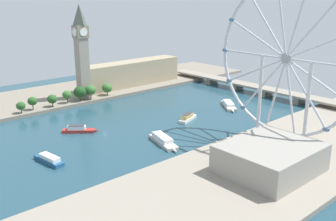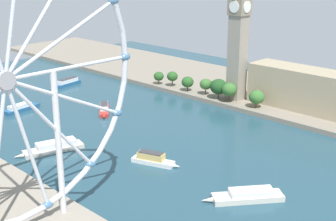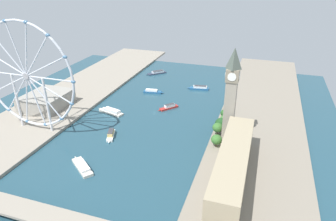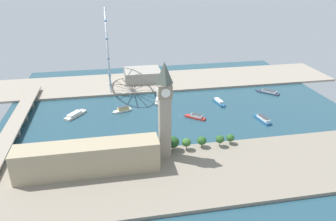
{
  "view_description": "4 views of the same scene",
  "coord_description": "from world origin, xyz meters",
  "px_view_note": "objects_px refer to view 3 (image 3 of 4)",
  "views": [
    {
      "loc": [
        239.01,
        -148.7,
        101.36
      ],
      "look_at": [
        13.01,
        52.44,
        9.29
      ],
      "focal_mm": 41.58,
      "sensor_mm": 36.0,
      "label": 1
    },
    {
      "loc": [
        173.24,
        224.13,
        99.41
      ],
      "look_at": [
        -10.79,
        45.13,
        15.33
      ],
      "focal_mm": 51.37,
      "sensor_mm": 36.0,
      "label": 2
    },
    {
      "loc": [
        -115.46,
        299.76,
        154.32
      ],
      "look_at": [
        -20.44,
        11.16,
        10.55
      ],
      "focal_mm": 32.47,
      "sensor_mm": 36.0,
      "label": 3
    },
    {
      "loc": [
        -336.41,
        77.8,
        161.84
      ],
      "look_at": [
        -15.57,
        17.47,
        14.0
      ],
      "focal_mm": 34.38,
      "sensor_mm": 36.0,
      "label": 4
    }
  ],
  "objects_px": {
    "parliament_block": "(233,166)",
    "tour_boat_4": "(153,91)",
    "tour_boat_6": "(111,111)",
    "tour_boat_3": "(157,72)",
    "clock_tower": "(231,93)",
    "riverside_hall": "(47,100)",
    "tour_boat_2": "(199,88)",
    "tour_boat_1": "(111,135)",
    "river_bridge": "(56,219)",
    "ferris_wheel": "(27,77)",
    "tour_boat_0": "(169,107)",
    "tour_boat_5": "(82,166)"
  },
  "relations": [
    {
      "from": "parliament_block",
      "to": "tour_boat_4",
      "type": "relative_size",
      "value": 4.08
    },
    {
      "from": "tour_boat_6",
      "to": "tour_boat_3",
      "type": "bearing_deg",
      "value": -75.14
    },
    {
      "from": "clock_tower",
      "to": "tour_boat_6",
      "type": "distance_m",
      "value": 145.43
    },
    {
      "from": "riverside_hall",
      "to": "clock_tower",
      "type": "bearing_deg",
      "value": 178.92
    },
    {
      "from": "tour_boat_3",
      "to": "tour_boat_6",
      "type": "distance_m",
      "value": 153.12
    },
    {
      "from": "tour_boat_2",
      "to": "tour_boat_1",
      "type": "bearing_deg",
      "value": 61.21
    },
    {
      "from": "clock_tower",
      "to": "river_bridge",
      "type": "xyz_separation_m",
      "value": [
        89.42,
        148.05,
        -42.68
      ]
    },
    {
      "from": "clock_tower",
      "to": "parliament_block",
      "type": "height_order",
      "value": "clock_tower"
    },
    {
      "from": "parliament_block",
      "to": "tour_boat_1",
      "type": "xyz_separation_m",
      "value": [
        124.25,
        -34.7,
        -13.69
      ]
    },
    {
      "from": "river_bridge",
      "to": "tour_boat_3",
      "type": "height_order",
      "value": "river_bridge"
    },
    {
      "from": "ferris_wheel",
      "to": "parliament_block",
      "type": "bearing_deg",
      "value": 173.66
    },
    {
      "from": "tour_boat_3",
      "to": "tour_boat_0",
      "type": "bearing_deg",
      "value": 71.56
    },
    {
      "from": "parliament_block",
      "to": "tour_boat_1",
      "type": "distance_m",
      "value": 129.73
    },
    {
      "from": "tour_boat_1",
      "to": "tour_boat_3",
      "type": "xyz_separation_m",
      "value": [
        24.27,
        -202.1,
        -0.49
      ]
    },
    {
      "from": "riverside_hall",
      "to": "tour_boat_5",
      "type": "bearing_deg",
      "value": 139.23
    },
    {
      "from": "parliament_block",
      "to": "tour_boat_2",
      "type": "xyz_separation_m",
      "value": [
        69.19,
        -189.83,
        -13.76
      ]
    },
    {
      "from": "riverside_hall",
      "to": "tour_boat_5",
      "type": "xyz_separation_m",
      "value": [
        -105.95,
        91.36,
        -9.09
      ]
    },
    {
      "from": "tour_boat_4",
      "to": "tour_boat_6",
      "type": "distance_m",
      "value": 77.73
    },
    {
      "from": "tour_boat_1",
      "to": "tour_boat_2",
      "type": "distance_m",
      "value": 164.61
    },
    {
      "from": "clock_tower",
      "to": "tour_boat_5",
      "type": "distance_m",
      "value": 147.35
    },
    {
      "from": "tour_boat_0",
      "to": "tour_boat_1",
      "type": "relative_size",
      "value": 0.95
    },
    {
      "from": "tour_boat_0",
      "to": "tour_boat_5",
      "type": "xyz_separation_m",
      "value": [
        32.39,
        137.02,
        -0.18
      ]
    },
    {
      "from": "tour_boat_5",
      "to": "riverside_hall",
      "type": "bearing_deg",
      "value": -2.99
    },
    {
      "from": "parliament_block",
      "to": "tour_boat_0",
      "type": "height_order",
      "value": "parliament_block"
    },
    {
      "from": "clock_tower",
      "to": "tour_boat_0",
      "type": "distance_m",
      "value": 102.62
    },
    {
      "from": "tour_boat_4",
      "to": "tour_boat_0",
      "type": "bearing_deg",
      "value": -56.49
    },
    {
      "from": "tour_boat_0",
      "to": "tour_boat_1",
      "type": "distance_m",
      "value": 88.89
    },
    {
      "from": "tour_boat_0",
      "to": "tour_boat_3",
      "type": "xyz_separation_m",
      "value": [
        58.9,
        -120.23,
        -0.16
      ]
    },
    {
      "from": "tour_boat_0",
      "to": "tour_boat_1",
      "type": "xyz_separation_m",
      "value": [
        34.63,
        81.87,
        0.32
      ]
    },
    {
      "from": "clock_tower",
      "to": "tour_boat_5",
      "type": "bearing_deg",
      "value": 38.7
    },
    {
      "from": "clock_tower",
      "to": "tour_boat_2",
      "type": "xyz_separation_m",
      "value": [
        56.19,
        -122.97,
        -46.54
      ]
    },
    {
      "from": "ferris_wheel",
      "to": "tour_boat_5",
      "type": "height_order",
      "value": "ferris_wheel"
    },
    {
      "from": "clock_tower",
      "to": "tour_boat_4",
      "type": "xyz_separation_m",
      "value": [
        113.19,
        -90.91,
        -46.85
      ]
    },
    {
      "from": "parliament_block",
      "to": "tour_boat_6",
      "type": "height_order",
      "value": "parliament_block"
    },
    {
      "from": "tour_boat_2",
      "to": "tour_boat_3",
      "type": "height_order",
      "value": "tour_boat_2"
    },
    {
      "from": "tour_boat_3",
      "to": "tour_boat_5",
      "type": "relative_size",
      "value": 0.91
    },
    {
      "from": "ferris_wheel",
      "to": "tour_boat_2",
      "type": "xyz_separation_m",
      "value": [
        -133.86,
        -167.29,
        -56.66
      ]
    },
    {
      "from": "tour_boat_6",
      "to": "riverside_hall",
      "type": "bearing_deg",
      "value": 24.58
    },
    {
      "from": "tour_boat_3",
      "to": "tour_boat_4",
      "type": "bearing_deg",
      "value": 61.24
    },
    {
      "from": "tour_boat_4",
      "to": "tour_boat_6",
      "type": "height_order",
      "value": "tour_boat_6"
    },
    {
      "from": "tour_boat_1",
      "to": "tour_boat_5",
      "type": "bearing_deg",
      "value": -17.39
    },
    {
      "from": "tour_boat_4",
      "to": "tour_boat_3",
      "type": "bearing_deg",
      "value": 97.69
    },
    {
      "from": "clock_tower",
      "to": "tour_boat_5",
      "type": "relative_size",
      "value": 2.84
    },
    {
      "from": "tour_boat_6",
      "to": "clock_tower",
      "type": "bearing_deg",
      "value": -171.71
    },
    {
      "from": "tour_boat_1",
      "to": "river_bridge",
      "type": "bearing_deg",
      "value": -9.05
    },
    {
      "from": "ferris_wheel",
      "to": "tour_boat_2",
      "type": "height_order",
      "value": "ferris_wheel"
    },
    {
      "from": "tour_boat_4",
      "to": "tour_boat_5",
      "type": "distance_m",
      "value": 178.27
    },
    {
      "from": "parliament_block",
      "to": "ferris_wheel",
      "type": "height_order",
      "value": "ferris_wheel"
    },
    {
      "from": "ferris_wheel",
      "to": "riverside_hall",
      "type": "bearing_deg",
      "value": -62.75
    },
    {
      "from": "tour_boat_2",
      "to": "tour_boat_4",
      "type": "height_order",
      "value": "tour_boat_2"
    }
  ]
}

